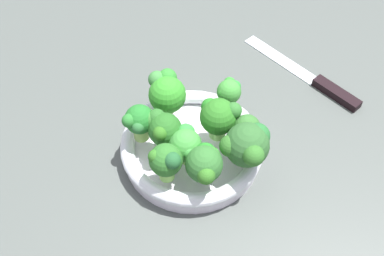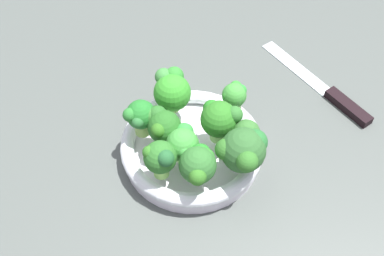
% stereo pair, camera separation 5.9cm
% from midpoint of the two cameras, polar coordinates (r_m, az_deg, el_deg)
% --- Properties ---
extents(ground_plane, '(1.30, 1.30, 0.03)m').
position_cam_midpoint_polar(ground_plane, '(0.81, -0.42, -4.75)').
color(ground_plane, '#494F4B').
extents(bowl, '(0.23, 0.23, 0.04)m').
position_cam_midpoint_polar(bowl, '(0.79, -2.13, -2.41)').
color(bowl, white).
rests_on(bowl, ground_plane).
extents(broccoli_floret_0, '(0.06, 0.06, 0.07)m').
position_cam_midpoint_polar(broccoli_floret_0, '(0.75, 0.84, 1.32)').
color(broccoli_floret_0, '#96D96B').
rests_on(broccoli_floret_0, bowl).
extents(broccoli_floret_1, '(0.05, 0.06, 0.06)m').
position_cam_midpoint_polar(broccoli_floret_1, '(0.73, -3.06, -2.06)').
color(broccoli_floret_1, '#8DC566').
rests_on(broccoli_floret_1, bowl).
extents(broccoli_floret_2, '(0.06, 0.07, 0.07)m').
position_cam_midpoint_polar(broccoli_floret_2, '(0.79, -5.15, 4.13)').
color(broccoli_floret_2, '#7DBA53').
rests_on(broccoli_floret_2, bowl).
extents(broccoli_floret_3, '(0.05, 0.06, 0.07)m').
position_cam_midpoint_polar(broccoli_floret_3, '(0.74, -5.62, -0.21)').
color(broccoli_floret_3, '#9ECE6F').
rests_on(broccoli_floret_3, bowl).
extents(broccoli_floret_4, '(0.06, 0.05, 0.07)m').
position_cam_midpoint_polar(broccoli_floret_4, '(0.75, -8.31, 0.70)').
color(broccoli_floret_4, '#87B252').
rests_on(broccoli_floret_4, bowl).
extents(broccoli_floret_5, '(0.04, 0.05, 0.06)m').
position_cam_midpoint_polar(broccoli_floret_5, '(0.74, 4.19, -0.29)').
color(broccoli_floret_5, '#85BC53').
rests_on(broccoli_floret_5, bowl).
extents(broccoli_floret_6, '(0.06, 0.07, 0.07)m').
position_cam_midpoint_polar(broccoli_floret_6, '(0.70, -0.82, -4.24)').
color(broccoli_floret_6, '#9FCD6D').
rests_on(broccoli_floret_6, bowl).
extents(broccoli_floret_7, '(0.05, 0.05, 0.07)m').
position_cam_midpoint_polar(broccoli_floret_7, '(0.70, -5.48, -4.00)').
color(broccoli_floret_7, '#96D962').
rests_on(broccoli_floret_7, bowl).
extents(broccoli_floret_8, '(0.08, 0.08, 0.08)m').
position_cam_midpoint_polar(broccoli_floret_8, '(0.71, 4.18, -2.09)').
color(broccoli_floret_8, '#99C863').
rests_on(broccoli_floret_8, bowl).
extents(broccoli_floret_9, '(0.04, 0.05, 0.06)m').
position_cam_midpoint_polar(broccoli_floret_9, '(0.80, 2.25, 4.08)').
color(broccoli_floret_9, '#7BBA59').
rests_on(broccoli_floret_9, bowl).
extents(knife, '(0.19, 0.22, 0.01)m').
position_cam_midpoint_polar(knife, '(0.94, 12.58, 5.41)').
color(knife, silver).
rests_on(knife, ground_plane).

